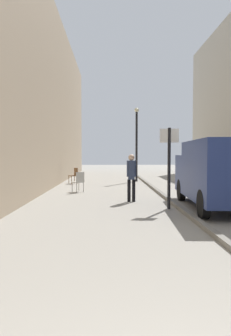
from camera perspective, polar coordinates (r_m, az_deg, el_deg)
name	(u,v)px	position (r m, az deg, el deg)	size (l,w,h in m)	color
ground_plane	(125,196)	(13.31, 1.73, -5.07)	(80.00, 80.00, 0.00)	gray
building_facade_left	(10,76)	(14.18, -18.64, 15.59)	(2.34, 40.00, 9.99)	gray
kerb_strip	(162,194)	(13.47, 8.48, -4.75)	(0.16, 40.00, 0.12)	slate
pedestrian_main_foreground	(131,174)	(11.55, 2.92, -1.18)	(0.35, 0.23, 1.75)	black
delivery_van	(218,172)	(10.60, 18.21, -0.71)	(2.18, 5.04, 2.18)	navy
street_sign_post	(169,161)	(10.13, 9.74, 1.29)	(0.60, 0.10, 2.60)	black
lamp_post	(137,139)	(20.35, 3.86, 5.21)	(0.28, 0.28, 4.76)	black
cafe_chair_near_window	(79,180)	(14.58, -6.71, -2.27)	(0.62, 0.62, 0.94)	#B7B2A8
cafe_chair_by_doorway	(74,174)	(19.00, -7.52, -1.18)	(0.61, 0.61, 0.94)	brown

